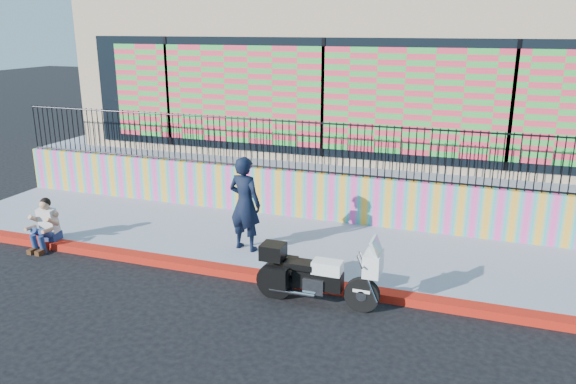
% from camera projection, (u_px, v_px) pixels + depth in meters
% --- Properties ---
extents(ground, '(90.00, 90.00, 0.00)m').
position_uv_depth(ground, '(258.00, 279.00, 10.38)').
color(ground, black).
rests_on(ground, ground).
extents(red_curb, '(16.00, 0.30, 0.15)m').
position_uv_depth(red_curb, '(258.00, 276.00, 10.35)').
color(red_curb, red).
rests_on(red_curb, ground).
extents(sidewalk, '(16.00, 3.00, 0.15)m').
position_uv_depth(sidewalk, '(288.00, 244.00, 11.85)').
color(sidewalk, '#8A91A6').
rests_on(sidewalk, ground).
extents(mural_wall, '(16.00, 0.20, 1.10)m').
position_uv_depth(mural_wall, '(311.00, 195.00, 13.11)').
color(mural_wall, '#FF43A5').
rests_on(mural_wall, sidewalk).
extents(metal_fence, '(15.80, 0.04, 1.20)m').
position_uv_depth(metal_fence, '(311.00, 147.00, 12.79)').
color(metal_fence, black).
rests_on(metal_fence, mural_wall).
extents(elevated_platform, '(16.00, 10.00, 1.25)m').
position_uv_depth(elevated_platform, '(359.00, 153.00, 17.74)').
color(elevated_platform, '#8A91A6').
rests_on(elevated_platform, ground).
extents(storefront_building, '(14.00, 8.06, 4.00)m').
position_uv_depth(storefront_building, '(360.00, 69.00, 16.80)').
color(storefront_building, tan).
rests_on(storefront_building, elevated_platform).
extents(police_motorcycle, '(2.09, 0.69, 1.30)m').
position_uv_depth(police_motorcycle, '(316.00, 274.00, 9.34)').
color(police_motorcycle, black).
rests_on(police_motorcycle, ground).
extents(police_officer, '(0.78, 0.58, 1.92)m').
position_uv_depth(police_officer, '(245.00, 204.00, 11.14)').
color(police_officer, black).
rests_on(police_officer, sidewalk).
extents(seated_man, '(0.54, 0.71, 1.06)m').
position_uv_depth(seated_man, '(44.00, 229.00, 11.66)').
color(seated_man, navy).
rests_on(seated_man, ground).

